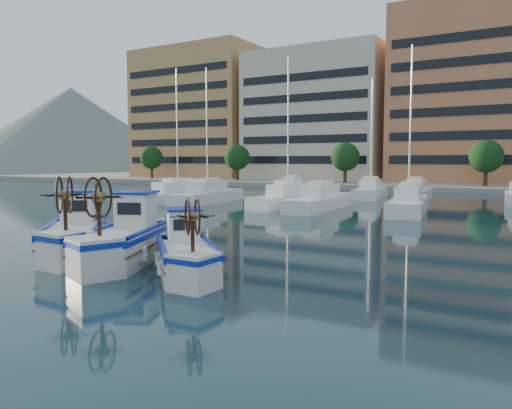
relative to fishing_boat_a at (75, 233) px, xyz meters
name	(u,v)px	position (x,y,z in m)	size (l,w,h in m)	color
ground	(174,267)	(4.75, 0.22, -0.86)	(300.00, 300.00, 0.00)	#1A3844
hill_west	(73,171)	(-135.25, 110.22, -0.86)	(180.00, 180.00, 60.00)	slate
yacht_marina	(350,198)	(1.12, 27.44, -0.33)	(38.02, 23.06, 11.50)	white
fishing_boat_a	(75,233)	(0.00, 0.00, 0.00)	(4.74, 4.86, 3.12)	silver
fishing_boat_b	(125,238)	(2.62, 0.06, 0.01)	(3.84, 5.21, 3.14)	silver
fishing_boat_c	(186,252)	(5.76, -0.38, -0.14)	(3.99, 4.01, 2.59)	silver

